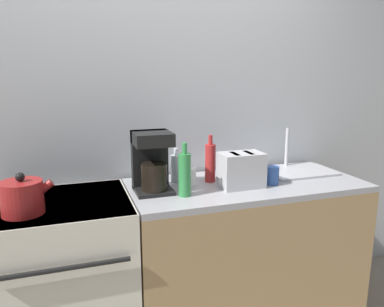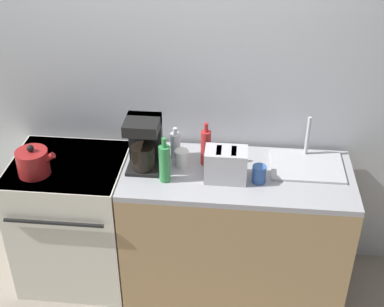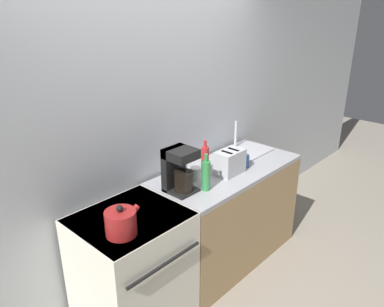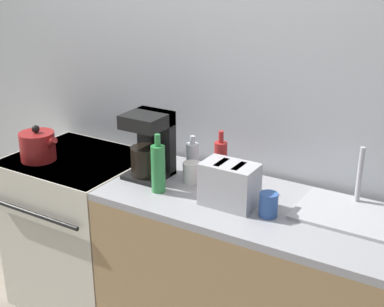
# 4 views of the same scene
# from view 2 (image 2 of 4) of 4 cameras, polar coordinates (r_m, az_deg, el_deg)

# --- Properties ---
(wall_back) EXTENTS (8.00, 0.05, 2.60)m
(wall_back) POSITION_cam_2_polar(r_m,az_deg,el_deg) (3.48, -3.10, 7.11)
(wall_back) COLOR silver
(wall_back) RESTS_ON ground_plane
(stove) EXTENTS (0.72, 0.68, 0.92)m
(stove) POSITION_cam_2_polar(r_m,az_deg,el_deg) (3.73, -12.41, -6.81)
(stove) COLOR silver
(stove) RESTS_ON ground_plane
(counter_block) EXTENTS (1.42, 0.64, 0.92)m
(counter_block) POSITION_cam_2_polar(r_m,az_deg,el_deg) (3.58, 4.57, -8.15)
(counter_block) COLOR tan
(counter_block) RESTS_ON ground_plane
(kettle) EXTENTS (0.24, 0.19, 0.20)m
(kettle) POSITION_cam_2_polar(r_m,az_deg,el_deg) (3.38, -16.57, -0.90)
(kettle) COLOR maroon
(kettle) RESTS_ON stove
(toaster) EXTENTS (0.25, 0.16, 0.20)m
(toaster) POSITION_cam_2_polar(r_m,az_deg,el_deg) (3.19, 3.63, -1.20)
(toaster) COLOR #BCBCC1
(toaster) RESTS_ON counter_block
(coffee_maker) EXTENTS (0.21, 0.22, 0.34)m
(coffee_maker) POSITION_cam_2_polar(r_m,az_deg,el_deg) (3.28, -5.16, 1.24)
(coffee_maker) COLOR black
(coffee_maker) RESTS_ON counter_block
(sink_tray) EXTENTS (0.45, 0.35, 0.28)m
(sink_tray) POSITION_cam_2_polar(r_m,az_deg,el_deg) (3.42, 12.16, -1.11)
(sink_tray) COLOR #B7B7BC
(sink_tray) RESTS_ON counter_block
(bottle_red) EXTENTS (0.06, 0.06, 0.29)m
(bottle_red) POSITION_cam_2_polar(r_m,az_deg,el_deg) (3.31, 1.48, 0.70)
(bottle_red) COLOR #B72828
(bottle_red) RESTS_ON counter_block
(bottle_green) EXTENTS (0.07, 0.07, 0.29)m
(bottle_green) POSITION_cam_2_polar(r_m,az_deg,el_deg) (3.16, -2.93, -1.02)
(bottle_green) COLOR #338C47
(bottle_green) RESTS_ON counter_block
(bottle_clear) EXTENTS (0.07, 0.07, 0.21)m
(bottle_clear) POSITION_cam_2_polar(r_m,az_deg,el_deg) (3.40, -1.79, 0.95)
(bottle_clear) COLOR silver
(bottle_clear) RESTS_ON counter_block
(cup_white) EXTENTS (0.09, 0.09, 0.10)m
(cup_white) POSITION_cam_2_polar(r_m,az_deg,el_deg) (3.34, -1.11, -0.45)
(cup_white) COLOR white
(cup_white) RESTS_ON counter_block
(cup_blue) EXTENTS (0.08, 0.08, 0.11)m
(cup_blue) POSITION_cam_2_polar(r_m,az_deg,el_deg) (3.21, 7.16, -2.18)
(cup_blue) COLOR #3860B2
(cup_blue) RESTS_ON counter_block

